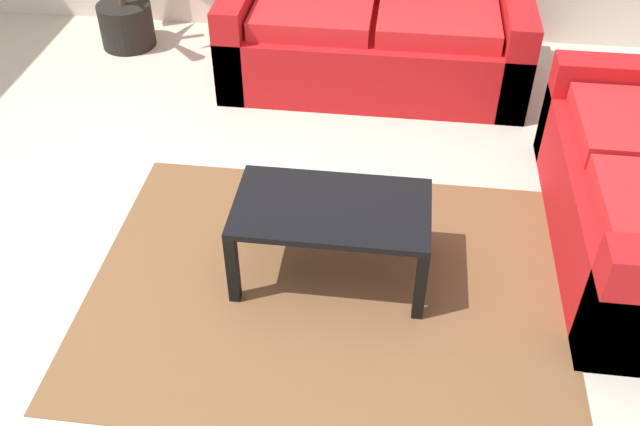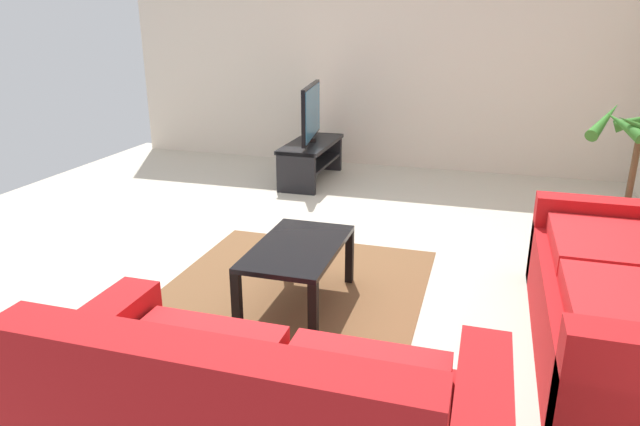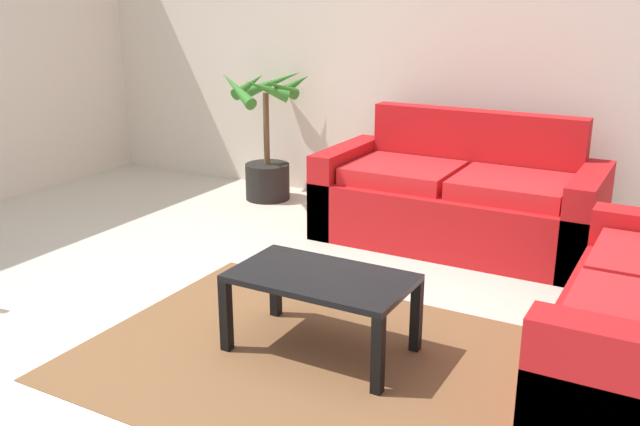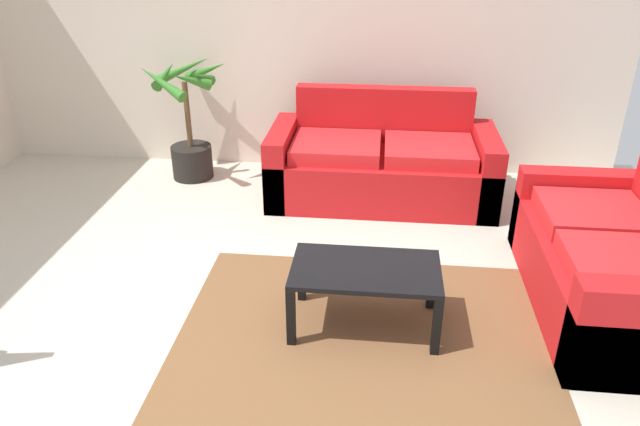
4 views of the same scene
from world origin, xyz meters
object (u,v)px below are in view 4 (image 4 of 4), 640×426
couch_loveseat (616,265)px  potted_palm (190,130)px  coffee_table (366,276)px  couch_main (382,165)px

couch_loveseat → potted_palm: (-3.27, 1.78, 0.16)m
couch_loveseat → coffee_table: couch_loveseat is taller
couch_loveseat → potted_palm: 3.73m
coffee_table → potted_palm: size_ratio=0.79×
couch_loveseat → coffee_table: bearing=-166.4°
couch_main → potted_palm: 1.82m
couch_loveseat → coffee_table: 1.59m
coffee_table → potted_palm: potted_palm is taller
couch_main → coffee_table: size_ratio=2.20×
couch_main → potted_palm: potted_palm is taller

